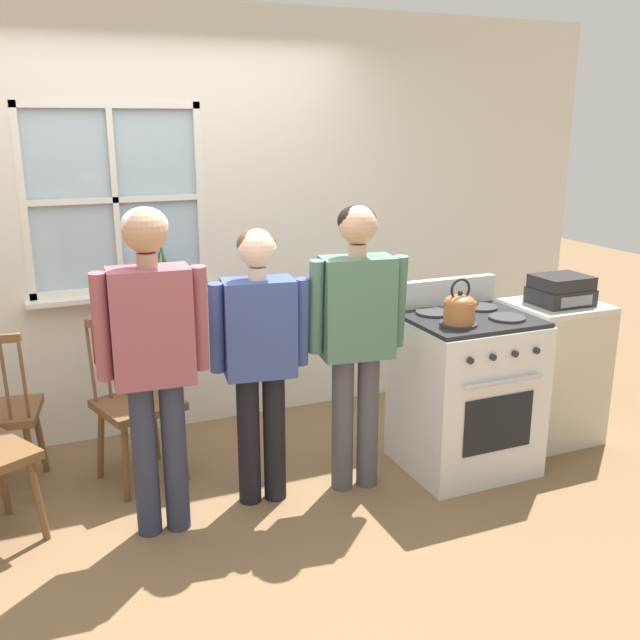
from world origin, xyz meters
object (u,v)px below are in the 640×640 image
person_elderly_left (153,343)px  potted_plant (162,276)px  person_teen_center (259,344)px  handbag (114,339)px  side_counter (551,371)px  person_adult_right (357,323)px  stove (465,391)px  kettle (460,307)px  stereo (561,290)px  chair_by_window (136,405)px

person_elderly_left → potted_plant: person_elderly_left is taller
person_elderly_left → person_teen_center: bearing=13.3°
handbag → side_counter: handbag is taller
person_adult_right → handbag: bearing=153.3°
potted_plant → side_counter: 2.55m
stove → kettle: size_ratio=4.39×
person_elderly_left → potted_plant: bearing=80.7°
kettle → handbag: size_ratio=0.80×
potted_plant → handbag: potted_plant is taller
handbag → stereo: stereo is taller
person_adult_right → side_counter: size_ratio=1.76×
stove → side_counter: size_ratio=1.20×
stove → handbag: stove is taller
stove → stereo: stove is taller
person_elderly_left → chair_by_window: bearing=95.3°
person_teen_center → person_elderly_left: bearing=-162.5°
stove → handbag: (-1.87, 0.81, 0.31)m
stove → stereo: bearing=7.7°
chair_by_window → potted_plant: 0.89m
person_adult_right → side_counter: person_adult_right is taller
person_elderly_left → handbag: (-0.09, 0.83, -0.21)m
stove → person_elderly_left: bearing=-179.5°
potted_plant → side_counter: bearing=-25.0°
chair_by_window → handbag: size_ratio=3.11×
stove → stereo: size_ratio=3.19×
kettle → handbag: bearing=151.2°
person_elderly_left → stereo: bearing=6.4°
chair_by_window → kettle: bearing=-40.8°
chair_by_window → kettle: kettle is taller
person_adult_right → stove: (0.71, -0.02, -0.48)m
potted_plant → handbag: (-0.36, -0.36, -0.27)m
person_elderly_left → stereo: person_elderly_left is taller
stove → handbag: size_ratio=3.53×
chair_by_window → person_adult_right: size_ratio=0.60×
person_elderly_left → person_adult_right: bearing=5.5°
person_elderly_left → handbag: person_elderly_left is taller
person_elderly_left → stove: bearing=4.3°
person_teen_center → kettle: person_teen_center is taller
side_counter → person_teen_center: bearing=-178.7°
person_teen_center → potted_plant: 1.14m
kettle → side_counter: bearing=15.7°
person_elderly_left → person_teen_center: (0.56, 0.09, -0.10)m
person_adult_right → side_counter: (1.44, 0.10, -0.51)m
chair_by_window → potted_plant: size_ratio=2.90×
stereo → side_counter: bearing=90.0°
person_adult_right → potted_plant: (-0.81, 1.15, 0.10)m
person_teen_center → kettle: (1.07, -0.21, 0.14)m
handbag → stereo: (2.61, -0.71, 0.21)m
chair_by_window → person_teen_center: person_teen_center is taller
kettle → stove: bearing=39.4°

